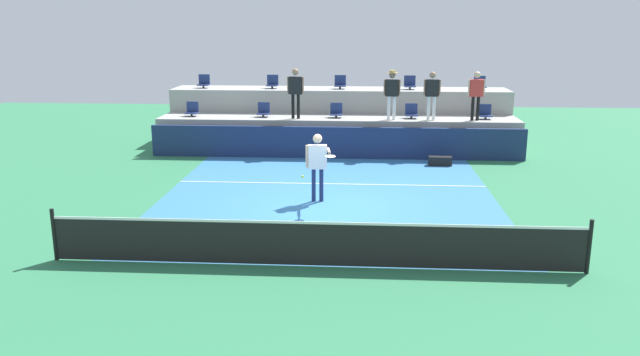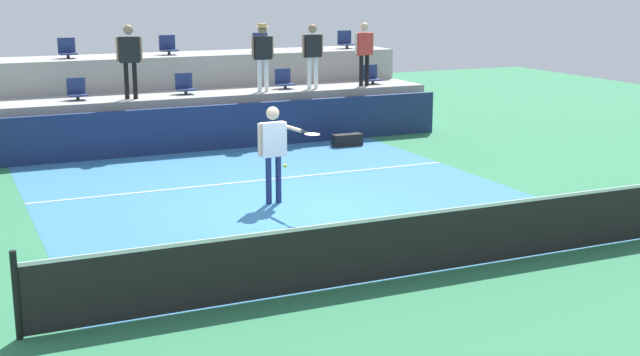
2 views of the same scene
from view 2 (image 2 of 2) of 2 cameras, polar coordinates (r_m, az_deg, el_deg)
ground_plane at (r=15.54m, az=-1.46°, el=-2.07°), size 40.00×40.00×0.00m
court_inner_paint at (r=16.43m, az=-2.82°, el=-1.23°), size 9.00×10.00×0.01m
court_service_line at (r=17.70m, az=-4.49°, el=-0.20°), size 9.00×0.06×0.00m
tennis_net at (r=11.96m, az=6.05°, el=-4.29°), size 10.48×0.08×1.07m
sponsor_backboard at (r=20.95m, az=-7.90°, el=3.30°), size 13.00×0.16×1.10m
seating_tier_lower at (r=22.18m, az=-8.87°, el=3.99°), size 13.00×1.80×1.25m
seating_tier_upper at (r=23.84m, az=-10.09°, el=5.60°), size 13.00×1.80×2.10m
stadium_chair_lower_left at (r=21.44m, az=-15.92°, el=5.61°), size 0.44×0.40×0.52m
stadium_chair_lower_center at (r=21.99m, az=-9.02°, el=6.12°), size 0.44×0.40×0.52m
stadium_chair_lower_right at (r=22.85m, az=-2.42°, el=6.53°), size 0.44×0.40×0.52m
stadium_chair_lower_far_right at (r=23.95m, az=3.46°, el=6.81°), size 0.44×0.40×0.52m
stadium_chair_upper_left at (r=23.14m, az=-16.52°, el=8.21°), size 0.44×0.40×0.52m
stadium_chair_upper_center at (r=23.66m, az=-10.11°, el=8.63°), size 0.44×0.40×0.52m
stadium_chair_upper_right at (r=24.46m, az=-3.94°, el=8.93°), size 0.44×0.40×0.52m
stadium_chair_upper_far_right at (r=25.51m, az=1.73°, el=9.13°), size 0.44×0.40×0.52m
tennis_player at (r=15.67m, az=-3.07°, el=2.27°), size 0.84×1.22×1.82m
spectator_in_white at (r=21.19m, az=-12.61°, el=8.08°), size 0.62×0.27×1.78m
spectator_with_hat at (r=22.15m, az=-3.85°, el=8.52°), size 0.59×0.41×1.74m
spectator_leaning_on_rail at (r=22.68m, az=-0.50°, el=8.54°), size 0.59×0.23×1.70m
spectator_in_grey at (r=23.34m, az=2.98°, el=8.67°), size 0.60×0.26×1.71m
tennis_ball at (r=14.47m, az=-2.34°, el=0.82°), size 0.07×0.07×0.07m
equipment_bag at (r=21.44m, az=1.83°, el=2.55°), size 0.76×0.28×0.30m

